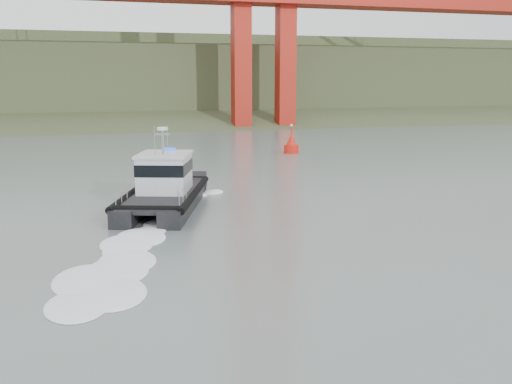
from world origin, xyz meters
TOP-DOWN VIEW (x-y plane):
  - ground at (0.00, 0.00)m, footprint 400.00×400.00m
  - headlands at (0.00, 125.50)m, footprint 500.00×105.36m
  - patrol_boat at (-2.61, 16.46)m, footprint 7.69×12.36m
  - nav_buoy at (15.27, 41.22)m, footprint 1.73×1.73m

SIDE VIEW (x-z plane):
  - ground at x=0.00m, z-range 0.00..0.00m
  - nav_buoy at x=15.27m, z-range -0.85..2.74m
  - patrol_boat at x=-2.61m, z-range -1.41..4.23m
  - headlands at x=0.00m, z-range -6.52..20.61m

